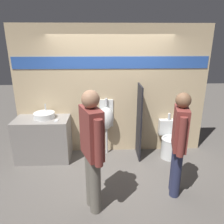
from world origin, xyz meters
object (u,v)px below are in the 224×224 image
Objects in this scene: toilet at (170,142)px; cell_phone at (56,121)px; urinal_near_counter at (106,118)px; sink_basin at (44,115)px; person_with_lanyard at (179,141)px; person_in_vest at (92,148)px.

cell_phone is at bearing -177.03° from toilet.
urinal_near_counter reaches higher than toilet.
sink_basin is at bearing 146.20° from cell_phone.
toilet is (2.33, 0.12, -0.58)m from cell_phone.
person_with_lanyard reaches higher than urinal_near_counter.
sink_basin is 0.23× the size of person_in_vest.
person_in_vest is at bearing -55.63° from sink_basin.
urinal_near_counter is at bearing 5.47° from sink_basin.
toilet is 1.35m from person_with_lanyard.
toilet is at bearing -68.89° from person_in_vest.
person_with_lanyard is at bearing -51.28° from urinal_near_counter.
toilet is at bearing 2.97° from cell_phone.
sink_basin is at bearing 12.40° from person_in_vest.
person_in_vest is at bearing -136.93° from toilet.
urinal_near_counter is (0.99, 0.30, -0.08)m from cell_phone.
urinal_near_counter is 1.44m from toilet.
urinal_near_counter is (1.26, 0.12, -0.13)m from sink_basin.
person_with_lanyard is at bearing -26.91° from cell_phone.
sink_basin is at bearing 75.36° from person_with_lanyard.
urinal_near_counter is at bearing 17.12° from cell_phone.
person_in_vest reaches higher than toilet.
person_with_lanyard is at bearing -27.76° from sink_basin.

